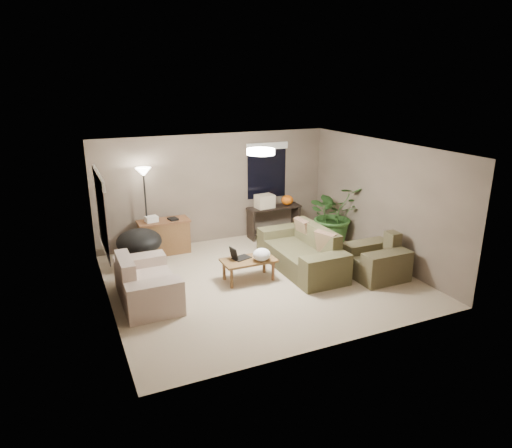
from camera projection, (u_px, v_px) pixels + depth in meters
name	position (u px, v px, depth m)	size (l,w,h in m)	color
room_shell	(260.00, 217.00, 8.34)	(5.50, 5.50, 5.50)	#C0AD8F
main_sofa	(303.00, 254.00, 9.16)	(0.95, 2.20, 0.85)	#47442A
throw_pillows	(314.00, 236.00, 9.15)	(0.36, 1.38, 0.47)	#8C7251
loveseat	(145.00, 285.00, 7.78)	(0.90, 1.60, 0.85)	beige
armchair	(376.00, 262.00, 8.77)	(0.95, 1.00, 0.85)	brown
coffee_table	(249.00, 262.00, 8.58)	(1.00, 0.55, 0.42)	brown
laptop	(238.00, 256.00, 8.57)	(0.41, 0.32, 0.24)	black
plastic_bag	(262.00, 255.00, 8.48)	(0.34, 0.30, 0.24)	white
desk	(164.00, 237.00, 9.93)	(1.10, 0.50, 0.75)	brown
desk_papers	(156.00, 219.00, 9.73)	(0.70, 0.29, 0.12)	silver
console_table	(274.00, 219.00, 10.98)	(1.30, 0.40, 0.75)	black
pumpkin	(287.00, 200.00, 10.98)	(0.29, 0.29, 0.24)	orange
cardboard_box	(265.00, 201.00, 10.74)	(0.42, 0.31, 0.31)	beige
papasan_chair	(140.00, 246.00, 9.14)	(1.18, 1.18, 0.80)	black
floor_lamp	(144.00, 183.00, 9.49)	(0.32, 0.32, 1.91)	black
ceiling_fixture	(261.00, 152.00, 7.98)	(0.50, 0.50, 0.10)	white
houseplant	(334.00, 220.00, 10.49)	(1.26, 1.40, 1.09)	#2D5923
cat_scratching_post	(370.00, 255.00, 9.36)	(0.32, 0.32, 0.50)	tan
window_left	(100.00, 200.00, 7.38)	(0.05, 1.56, 1.33)	black
window_back	(267.00, 161.00, 10.84)	(1.06, 0.05, 1.33)	black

